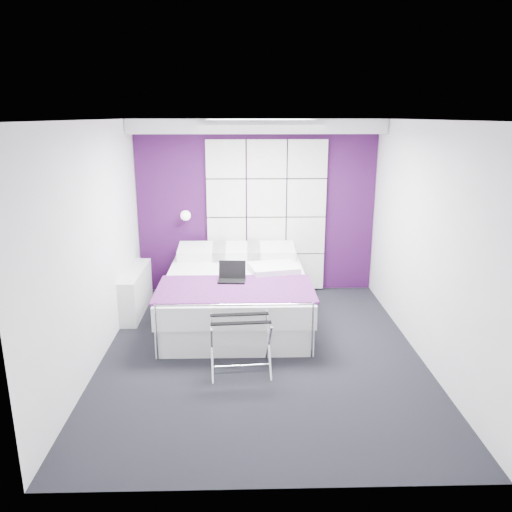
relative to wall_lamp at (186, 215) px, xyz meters
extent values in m
plane|color=black|center=(1.05, -2.06, -1.22)|extent=(4.40, 4.40, 0.00)
plane|color=white|center=(1.05, -2.06, 1.38)|extent=(4.40, 4.40, 0.00)
plane|color=white|center=(1.05, 0.14, 0.08)|extent=(3.60, 0.00, 3.60)
plane|color=white|center=(-0.75, -2.06, 0.08)|extent=(0.00, 4.40, 4.40)
plane|color=white|center=(2.85, -2.06, 0.08)|extent=(0.00, 4.40, 4.40)
cube|color=#370E3D|center=(1.05, 0.13, 0.08)|extent=(3.58, 0.02, 2.58)
cube|color=silver|center=(1.05, -0.11, 1.28)|extent=(3.58, 0.50, 0.20)
sphere|color=white|center=(0.00, 0.00, 0.00)|extent=(0.15, 0.15, 0.15)
cube|color=silver|center=(-0.64, -0.76, -0.92)|extent=(0.22, 1.20, 0.60)
cube|color=silver|center=(0.75, -1.08, -1.05)|extent=(1.79, 2.24, 0.34)
cube|color=white|center=(0.75, -1.08, -0.74)|extent=(1.83, 2.28, 0.28)
cube|color=#441651|center=(0.75, -1.64, -0.59)|extent=(1.89, 1.01, 0.03)
cube|color=silver|center=(0.49, -0.04, -0.67)|extent=(0.45, 0.35, 0.05)
cube|color=black|center=(0.81, -2.50, -0.61)|extent=(0.62, 0.46, 0.01)
cube|color=black|center=(0.70, -1.40, -0.56)|extent=(0.34, 0.24, 0.02)
cube|color=black|center=(0.70, -1.28, -0.44)|extent=(0.34, 0.01, 0.23)
camera|label=1|loc=(0.85, -7.31, 1.42)|focal=35.00mm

